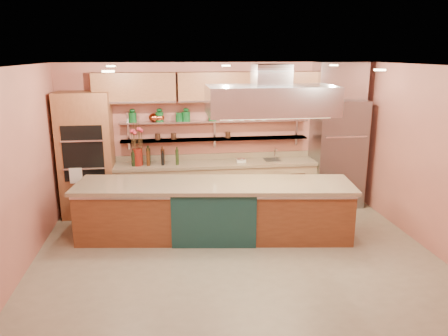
{
  "coord_description": "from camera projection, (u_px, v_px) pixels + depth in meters",
  "views": [
    {
      "loc": [
        -0.98,
        -5.89,
        2.97
      ],
      "look_at": [
        -0.06,
        1.0,
        1.13
      ],
      "focal_mm": 35.0,
      "sensor_mm": 36.0,
      "label": 1
    }
  ],
  "objects": [
    {
      "name": "ceiling_downlights",
      "position": [
        236.0,
        68.0,
        6.01
      ],
      "size": [
        4.0,
        2.8,
        0.02
      ],
      "primitive_type": "cube",
      "color": "#FFE5A5",
      "rests_on": "ceiling"
    },
    {
      "name": "upper_cabinets",
      "position": [
        218.0,
        87.0,
        8.15
      ],
      "size": [
        4.6,
        0.36,
        0.55
      ],
      "primitive_type": "cube",
      "color": "brown",
      "rests_on": "wall_back"
    },
    {
      "name": "wall_back",
      "position": [
        217.0,
        135.0,
        8.57
      ],
      "size": [
        6.0,
        0.04,
        2.8
      ],
      "primitive_type": "cube",
      "color": "#BA6A58",
      "rests_on": "floor"
    },
    {
      "name": "floor",
      "position": [
        237.0,
        258.0,
        6.53
      ],
      "size": [
        6.0,
        5.0,
        0.02
      ],
      "primitive_type": "cube",
      "color": "gray",
      "rests_on": "ground"
    },
    {
      "name": "wall_right",
      "position": [
        434.0,
        161.0,
        6.56
      ],
      "size": [
        0.04,
        5.0,
        2.8
      ],
      "primitive_type": "cube",
      "color": "#BA6A58",
      "rests_on": "floor"
    },
    {
      "name": "flower_vase",
      "position": [
        138.0,
        157.0,
        8.12
      ],
      "size": [
        0.22,
        0.22,
        0.32
      ],
      "primitive_type": "cylinder",
      "rotation": [
        0.0,
        0.0,
        -0.26
      ],
      "color": "maroon",
      "rests_on": "back_counter"
    },
    {
      "name": "ceiling",
      "position": [
        238.0,
        66.0,
        5.81
      ],
      "size": [
        6.0,
        5.0,
        0.02
      ],
      "primitive_type": "cube",
      "color": "black",
      "rests_on": "wall_back"
    },
    {
      "name": "island",
      "position": [
        214.0,
        210.0,
        7.2
      ],
      "size": [
        4.48,
        1.51,
        0.92
      ],
      "primitive_type": "cube",
      "rotation": [
        0.0,
        0.0,
        -0.13
      ],
      "color": "brown",
      "rests_on": "floor"
    },
    {
      "name": "range_hood",
      "position": [
        271.0,
        100.0,
        6.86
      ],
      "size": [
        2.0,
        1.0,
        0.45
      ],
      "primitive_type": "cube",
      "color": "silver",
      "rests_on": "ceiling"
    },
    {
      "name": "copper_kettle",
      "position": [
        154.0,
        117.0,
        8.19
      ],
      "size": [
        0.26,
        0.26,
        0.16
      ],
      "primitive_type": "ellipsoid",
      "rotation": [
        0.0,
        0.0,
        -0.41
      ],
      "color": "#B14928",
      "rests_on": "wall_shelf_upper"
    },
    {
      "name": "refrigerator",
      "position": [
        337.0,
        153.0,
        8.61
      ],
      "size": [
        0.95,
        0.72,
        2.1
      ],
      "primitive_type": "cube",
      "color": "gray",
      "rests_on": "floor"
    },
    {
      "name": "kitchen_scale",
      "position": [
        241.0,
        160.0,
        8.39
      ],
      "size": [
        0.21,
        0.19,
        0.1
      ],
      "primitive_type": "cube",
      "rotation": [
        0.0,
        0.0,
        0.43
      ],
      "color": "silver",
      "rests_on": "back_counter"
    },
    {
      "name": "bar_faucet",
      "position": [
        275.0,
        154.0,
        8.56
      ],
      "size": [
        0.04,
        0.04,
        0.23
      ],
      "primitive_type": "cylinder",
      "rotation": [
        0.0,
        0.0,
        0.19
      ],
      "color": "silver",
      "rests_on": "back_counter"
    },
    {
      "name": "wall_shelf_lower",
      "position": [
        215.0,
        139.0,
        8.45
      ],
      "size": [
        3.6,
        0.26,
        0.03
      ],
      "primitive_type": "cube",
      "color": "silver",
      "rests_on": "wall_back"
    },
    {
      "name": "oil_bottle_cluster",
      "position": [
        155.0,
        157.0,
        8.16
      ],
      "size": [
        0.94,
        0.31,
        0.3
      ],
      "primitive_type": "cube",
      "rotation": [
        0.0,
        0.0,
        0.05
      ],
      "color": "black",
      "rests_on": "back_counter"
    },
    {
      "name": "wall_left",
      "position": [
        15.0,
        175.0,
        5.79
      ],
      "size": [
        0.04,
        5.0,
        2.8
      ],
      "primitive_type": "cube",
      "color": "#BA6A58",
      "rests_on": "floor"
    },
    {
      "name": "green_canister",
      "position": [
        179.0,
        117.0,
        8.25
      ],
      "size": [
        0.18,
        0.18,
        0.16
      ],
      "primitive_type": "cylinder",
      "rotation": [
        0.0,
        0.0,
        0.42
      ],
      "color": "#0D3F19",
      "rests_on": "wall_shelf_upper"
    },
    {
      "name": "wall_shelf_upper",
      "position": [
        215.0,
        121.0,
        8.36
      ],
      "size": [
        3.6,
        0.26,
        0.03
      ],
      "primitive_type": "cube",
      "color": "silver",
      "rests_on": "wall_back"
    },
    {
      "name": "back_counter",
      "position": [
        216.0,
        185.0,
        8.51
      ],
      "size": [
        3.84,
        0.64,
        0.93
      ],
      "primitive_type": "cube",
      "color": "tan",
      "rests_on": "floor"
    },
    {
      "name": "oven_stack",
      "position": [
        87.0,
        155.0,
        8.01
      ],
      "size": [
        0.95,
        0.64,
        2.3
      ],
      "primitive_type": "cube",
      "color": "brown",
      "rests_on": "floor"
    },
    {
      "name": "wall_front",
      "position": [
        284.0,
        240.0,
        3.78
      ],
      "size": [
        6.0,
        0.04,
        2.8
      ],
      "primitive_type": "cube",
      "color": "#BA6A58",
      "rests_on": "floor"
    }
  ]
}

